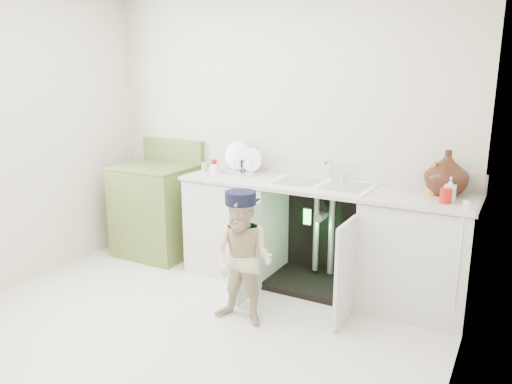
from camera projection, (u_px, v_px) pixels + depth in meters
ground at (182, 333)px, 3.54m from camera, size 3.50×3.50×0.00m
room_shell at (175, 160)px, 3.24m from camera, size 6.00×5.50×1.26m
counter_run at (324, 234)px, 4.18m from camera, size 2.44×1.02×1.24m
avocado_stove at (158, 209)px, 4.98m from camera, size 0.73×0.65×1.13m
repair_worker at (243, 259)px, 3.58m from camera, size 0.56×0.71×0.99m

